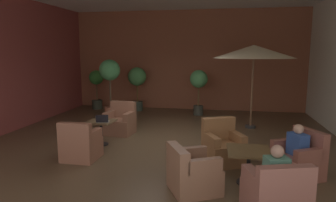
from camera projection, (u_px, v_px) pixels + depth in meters
name	position (u px, v px, depth m)	size (l,w,h in m)	color
ground_plane	(165.00, 142.00, 8.09)	(9.51, 9.59, 0.02)	#503C29
wall_back_brick	(187.00, 60.00, 12.38)	(9.51, 0.08, 4.01)	brown
wall_left_accent	(2.00, 64.00, 8.61)	(0.08, 9.59, 4.01)	brown
cafe_table_front_left	(101.00, 126.00, 7.72)	(0.68, 0.68, 0.63)	black
armchair_front_left_north	(81.00, 145.00, 6.67)	(0.74, 0.73, 0.89)	brown
armchair_front_left_east	(120.00, 122.00, 8.80)	(0.84, 0.78, 0.92)	brown
cafe_table_front_right	(249.00, 157.00, 5.43)	(0.80, 0.80, 0.63)	black
armchair_front_right_north	(223.00, 147.00, 6.50)	(1.00, 1.03, 0.93)	#926038
armchair_front_right_east	(192.00, 174.00, 5.15)	(1.03, 1.02, 0.81)	#8A5D45
armchair_front_right_south	(276.00, 194.00, 4.39)	(0.99, 0.94, 0.84)	brown
armchair_front_right_west	(298.00, 160.00, 5.78)	(1.01, 1.05, 0.90)	#935142
patio_umbrella_tall_red	(254.00, 52.00, 9.16)	(2.47, 2.47, 2.56)	#2D2D2D
potted_tree_left_corner	(96.00, 84.00, 12.53)	(0.59, 0.59, 1.61)	#33382A
potted_tree_mid_left	(110.00, 77.00, 10.80)	(0.74, 0.74, 2.09)	#AA674B
potted_tree_mid_right	(199.00, 84.00, 11.23)	(0.66, 0.66, 1.69)	#39382F
potted_tree_right_corner	(137.00, 81.00, 12.15)	(0.74, 0.74, 1.75)	#313A2F
patron_blue_shirt	(276.00, 168.00, 4.37)	(0.38, 0.32, 0.61)	#477560
patron_by_window	(298.00, 142.00, 5.71)	(0.38, 0.43, 0.60)	#2F5097
iced_drink_cup	(104.00, 118.00, 7.72)	(0.08, 0.08, 0.11)	white
open_laptop	(102.00, 120.00, 7.54)	(0.35, 0.29, 0.20)	#9EA0A5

